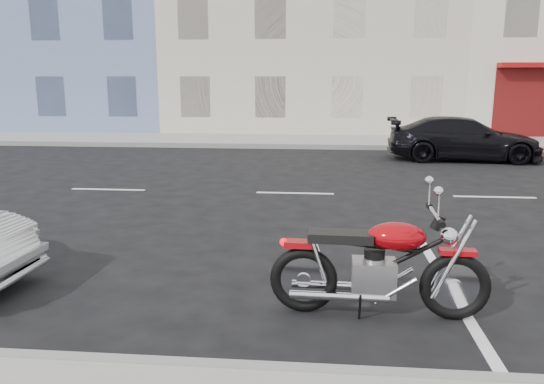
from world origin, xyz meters
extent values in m
plane|color=black|center=(0.00, 0.00, 0.00)|extent=(120.00, 120.00, 0.00)
cube|color=gray|center=(-5.00, 8.70, 0.07)|extent=(80.00, 3.40, 0.15)
cube|color=gray|center=(-5.00, 7.00, 0.08)|extent=(80.00, 0.12, 0.16)
cube|color=beige|center=(-2.00, 16.30, 5.75)|extent=(12.00, 12.00, 11.50)
torus|color=black|center=(0.61, -5.73, 0.33)|extent=(0.69, 0.14, 0.68)
torus|color=black|center=(-0.87, -5.68, 0.33)|extent=(0.69, 0.14, 0.68)
cube|color=#9B050C|center=(0.61, -5.73, 0.68)|extent=(0.35, 0.14, 0.05)
cube|color=#9B050C|center=(-0.91, -5.68, 0.70)|extent=(0.31, 0.17, 0.06)
cube|color=gray|center=(-0.18, -5.71, 0.39)|extent=(0.44, 0.32, 0.35)
ellipsoid|color=#9B050C|center=(0.03, -5.71, 0.82)|extent=(0.58, 0.37, 0.28)
cube|color=black|center=(-0.51, -5.70, 0.80)|extent=(0.64, 0.29, 0.09)
cylinder|color=silver|center=(0.38, -5.73, 1.05)|extent=(0.06, 0.72, 0.04)
sphere|color=silver|center=(0.52, -5.73, 0.84)|extent=(0.17, 0.17, 0.17)
cylinder|color=silver|center=(-0.52, -5.84, 0.22)|extent=(0.97, 0.11, 0.08)
cylinder|color=silver|center=(-0.51, -5.55, 0.22)|extent=(0.97, 0.11, 0.08)
cylinder|color=silver|center=(0.56, -5.73, 0.63)|extent=(0.40, 0.06, 0.81)
cylinder|color=black|center=(0.05, -5.72, 0.56)|extent=(0.82, 0.08, 0.50)
imported|color=black|center=(2.61, 4.99, 0.62)|extent=(4.36, 1.94, 1.24)
camera|label=1|loc=(-1.49, -10.71, 2.34)|focal=35.00mm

